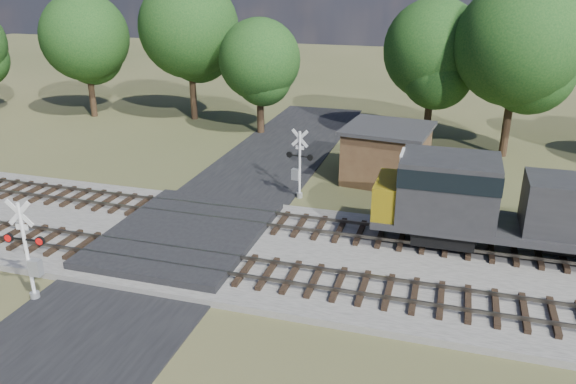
% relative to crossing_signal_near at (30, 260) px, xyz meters
% --- Properties ---
extents(ground, '(160.00, 160.00, 0.00)m').
position_rel_crossing_signal_near_xyz_m(ground, '(3.32, 5.93, -1.77)').
color(ground, '#404927').
rests_on(ground, ground).
extents(ballast_bed, '(140.00, 10.00, 0.30)m').
position_rel_crossing_signal_near_xyz_m(ballast_bed, '(13.32, 6.43, -1.62)').
color(ballast_bed, gray).
rests_on(ballast_bed, ground).
extents(road, '(7.00, 60.00, 0.08)m').
position_rel_crossing_signal_near_xyz_m(road, '(3.32, 5.93, -1.73)').
color(road, black).
rests_on(road, ground).
extents(crossing_panel, '(7.00, 9.00, 0.62)m').
position_rel_crossing_signal_near_xyz_m(crossing_panel, '(3.32, 6.43, -1.46)').
color(crossing_panel, '#262628').
rests_on(crossing_panel, ground).
extents(track_near, '(140.00, 2.60, 0.33)m').
position_rel_crossing_signal_near_xyz_m(track_near, '(6.44, 3.93, -1.36)').
color(track_near, black).
rests_on(track_near, ballast_bed).
extents(track_far, '(140.00, 2.60, 0.33)m').
position_rel_crossing_signal_near_xyz_m(track_far, '(6.44, 8.93, -1.36)').
color(track_far, black).
rests_on(track_far, ballast_bed).
extents(crossing_signal_near, '(1.72, 0.38, 4.26)m').
position_rel_crossing_signal_near_xyz_m(crossing_signal_near, '(0.00, 0.00, 0.00)').
color(crossing_signal_near, silver).
rests_on(crossing_signal_near, ground).
extents(crossing_signal_far, '(1.63, 0.40, 4.05)m').
position_rel_crossing_signal_near_xyz_m(crossing_signal_far, '(6.96, 13.41, -0.08)').
color(crossing_signal_far, silver).
rests_on(crossing_signal_far, ground).
extents(equipment_shed, '(5.60, 5.60, 3.43)m').
position_rel_crossing_signal_near_xyz_m(equipment_shed, '(11.37, 17.83, -0.04)').
color(equipment_shed, '#48301E').
rests_on(equipment_shed, ground).
extents(treeline, '(79.70, 12.19, 11.95)m').
position_rel_crossing_signal_near_xyz_m(treeline, '(8.82, 26.27, 5.08)').
color(treeline, black).
rests_on(treeline, ground).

